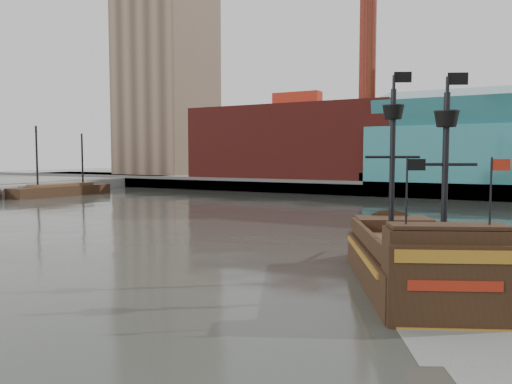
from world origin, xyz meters
The scene contains 6 objects.
ground centered at (0.00, 0.00, 0.00)m, with size 400.00×400.00×0.00m, color #2B2D27.
promenade_far centered at (0.00, 92.00, 1.00)m, with size 220.00×60.00×2.00m, color slate.
seawall centered at (0.00, 62.50, 1.30)m, with size 220.00×1.00×2.60m, color #4C4C49.
skyline centered at (5.21, 84.56, 24.55)m, with size 149.00×45.00×62.00m.
pirate_ship centered at (15.07, 3.97, 1.13)m, with size 11.47×17.13×12.43m.
docked_vessel centered at (-52.36, 38.06, 0.80)m, with size 5.29×18.74×12.60m.
Camera 1 is at (20.15, -22.66, 6.95)m, focal length 35.00 mm.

